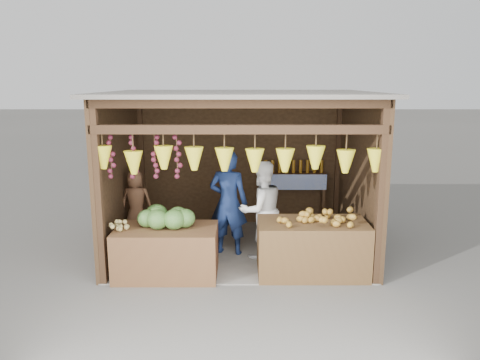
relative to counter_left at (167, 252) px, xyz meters
name	(u,v)px	position (x,y,z in m)	size (l,w,h in m)	color
ground	(240,248)	(1.08, 1.14, -0.37)	(80.00, 80.00, 0.00)	#514F49
stall_structure	(238,153)	(1.04, 1.10, 1.30)	(4.30, 3.30, 2.66)	slate
back_shelf	(293,183)	(2.13, 2.43, 0.51)	(1.25, 0.32, 1.32)	#382314
counter_left	(167,252)	(0.00, 0.00, 0.00)	(1.48, 0.85, 0.73)	#502D1A
counter_right	(312,248)	(2.15, 0.07, 0.04)	(1.60, 0.85, 0.81)	#482F18
stool	(138,240)	(-0.68, 1.15, -0.23)	(0.30, 0.30, 0.28)	black
man_standing	(228,203)	(0.89, 0.89, 0.51)	(0.64, 0.42, 1.75)	#14234C
woman_standing	(261,210)	(1.43, 0.74, 0.43)	(0.77, 0.60, 1.59)	white
vendor_seated	(136,202)	(-0.68, 1.15, 0.45)	(0.53, 0.35, 1.09)	brown
melon_pile	(163,216)	(-0.04, 0.07, 0.53)	(1.00, 0.50, 0.32)	#165215
tanfruit_pile	(120,225)	(-0.65, -0.06, 0.43)	(0.34, 0.40, 0.13)	tan
mango_pile	(316,215)	(2.19, 0.02, 0.55)	(1.40, 0.64, 0.22)	#B04617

